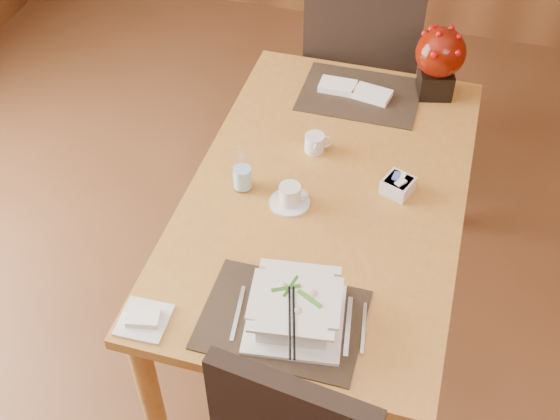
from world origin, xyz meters
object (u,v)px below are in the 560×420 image
(creamer_jug, at_px, (315,143))
(bread_plate, at_px, (144,320))
(soup_setting, at_px, (295,310))
(berry_decor, at_px, (440,59))
(far_chair, at_px, (360,67))
(water_glass, at_px, (242,170))
(dining_table, at_px, (326,210))
(coffee_cup, at_px, (290,196))
(sugar_caddy, at_px, (398,186))

(creamer_jug, relative_size, bread_plate, 0.66)
(soup_setting, bearing_deg, berry_decor, 71.03)
(berry_decor, relative_size, bread_plate, 2.02)
(far_chair, bearing_deg, water_glass, 71.74)
(dining_table, distance_m, far_chair, 0.97)
(soup_setting, distance_m, berry_decor, 1.21)
(dining_table, height_order, creamer_jug, creamer_jug)
(coffee_cup, bearing_deg, creamer_jug, 87.41)
(far_chair, bearing_deg, soup_setting, 86.89)
(sugar_caddy, bearing_deg, coffee_cup, -155.18)
(coffee_cup, relative_size, berry_decor, 0.48)
(creamer_jug, relative_size, far_chair, 0.08)
(coffee_cup, distance_m, water_glass, 0.18)
(water_glass, height_order, sugar_caddy, water_glass)
(water_glass, distance_m, bread_plate, 0.61)
(far_chair, bearing_deg, creamer_jug, 81.43)
(water_glass, xyz_separation_m, far_chair, (0.20, 1.03, -0.23))
(coffee_cup, height_order, water_glass, water_glass)
(far_chair, bearing_deg, sugar_caddy, 100.85)
(sugar_caddy, bearing_deg, creamer_jug, 157.47)
(dining_table, height_order, coffee_cup, coffee_cup)
(soup_setting, relative_size, sugar_caddy, 3.34)
(sugar_caddy, height_order, berry_decor, berry_decor)
(soup_setting, height_order, coffee_cup, soup_setting)
(water_glass, xyz_separation_m, sugar_caddy, (0.50, 0.12, -0.05))
(coffee_cup, xyz_separation_m, water_glass, (-0.17, 0.03, 0.05))
(bread_plate, bearing_deg, water_glass, 80.76)
(dining_table, xyz_separation_m, water_glass, (-0.27, -0.07, 0.17))
(bread_plate, distance_m, far_chair, 1.66)
(dining_table, xyz_separation_m, sugar_caddy, (0.22, 0.05, 0.12))
(sugar_caddy, xyz_separation_m, berry_decor, (0.05, 0.59, 0.13))
(dining_table, xyz_separation_m, berry_decor, (0.27, 0.64, 0.25))
(soup_setting, height_order, sugar_caddy, soup_setting)
(coffee_cup, bearing_deg, bread_plate, -115.39)
(dining_table, distance_m, berry_decor, 0.74)
(creamer_jug, relative_size, berry_decor, 0.33)
(sugar_caddy, height_order, far_chair, far_chair)
(coffee_cup, xyz_separation_m, sugar_caddy, (0.33, 0.15, -0.01))
(creamer_jug, xyz_separation_m, sugar_caddy, (0.31, -0.13, -0.01))
(soup_setting, xyz_separation_m, sugar_caddy, (0.19, 0.60, -0.03))
(sugar_caddy, relative_size, bread_plate, 0.66)
(dining_table, xyz_separation_m, bread_plate, (-0.37, -0.66, 0.10))
(dining_table, height_order, soup_setting, soup_setting)
(coffee_cup, height_order, berry_decor, berry_decor)
(soup_setting, height_order, bread_plate, soup_setting)
(sugar_caddy, xyz_separation_m, bread_plate, (-0.59, -0.71, -0.02))
(coffee_cup, bearing_deg, berry_decor, 63.18)
(dining_table, height_order, bread_plate, bread_plate)
(sugar_caddy, distance_m, berry_decor, 0.60)
(water_glass, height_order, bread_plate, water_glass)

